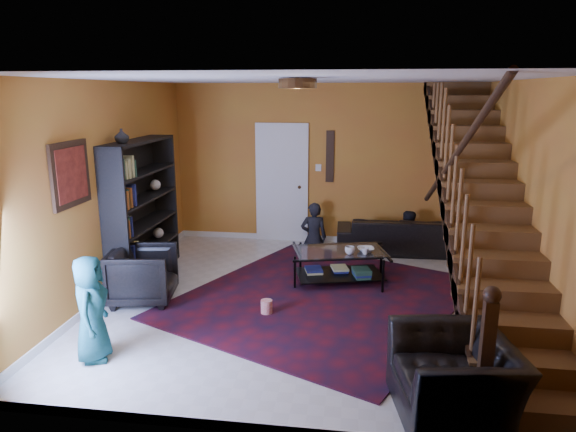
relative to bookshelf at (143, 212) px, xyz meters
name	(u,v)px	position (x,y,z in m)	size (l,w,h in m)	color
floor	(304,300)	(2.40, -0.60, -0.96)	(5.50, 5.50, 0.00)	beige
room	(230,260)	(1.07, 0.73, -0.91)	(5.50, 5.50, 5.50)	#BC8629
staircase	(482,200)	(4.53, -0.60, 0.43)	(0.95, 5.02, 3.18)	brown
bookshelf	(143,212)	(0.00, 0.00, 0.00)	(0.35, 1.80, 2.00)	black
door	(282,185)	(1.70, 2.12, 0.06)	(0.82, 0.05, 2.05)	silver
framed_picture	(70,174)	(-0.17, -1.50, 0.79)	(0.04, 0.74, 0.74)	maroon
wall_hanging	(330,157)	(2.55, 2.13, 0.59)	(0.14, 0.03, 0.90)	black
ceiling_fixture	(298,83)	(2.40, -1.40, 1.78)	(0.40, 0.40, 0.10)	#3F2814
rug	(321,297)	(2.63, -0.49, -0.96)	(3.20, 3.66, 0.02)	#450C15
sofa	(398,235)	(3.75, 1.70, -0.67)	(2.04, 0.80, 0.60)	black
armchair_left	(143,275)	(0.35, -0.93, -0.60)	(0.77, 0.79, 0.72)	black
armchair_right	(454,378)	(3.90, -2.85, -0.63)	(1.04, 0.91, 0.68)	black
person_adult_a	(314,237)	(2.32, 1.75, -0.79)	(0.46, 0.30, 1.25)	black
person_adult_b	(406,244)	(3.90, 1.75, -0.84)	(0.56, 0.44, 1.16)	black
person_child	(91,309)	(0.45, -2.40, -0.42)	(0.54, 0.35, 1.10)	#165357
coffee_table	(339,264)	(2.83, 0.10, -0.69)	(1.40, 1.02, 0.48)	black
cup_a	(350,250)	(2.98, -0.04, -0.43)	(0.13, 0.13, 0.11)	#999999
cup_b	(365,251)	(3.19, -0.02, -0.44)	(0.10, 0.10, 0.09)	#999999
bowl	(366,249)	(3.19, 0.10, -0.46)	(0.23, 0.23, 0.06)	#999999
vase	(122,136)	(0.00, -0.50, 1.13)	(0.18, 0.18, 0.19)	#999999
popcorn_bucket	(267,307)	(2.00, -1.11, -0.86)	(0.14, 0.14, 0.16)	red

